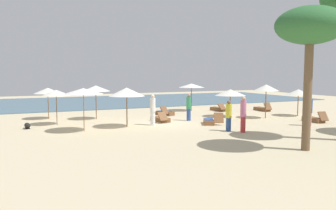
% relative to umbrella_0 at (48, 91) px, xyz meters
% --- Properties ---
extents(ground_plane, '(60.00, 60.00, 0.00)m').
position_rel_umbrella_0_xyz_m(ground_plane, '(6.59, -5.00, -1.94)').
color(ground_plane, beige).
extents(ocean_water, '(48.00, 16.00, 0.06)m').
position_rel_umbrella_0_xyz_m(ocean_water, '(6.59, 12.00, -1.91)').
color(ocean_water, '#476B7F').
rests_on(ocean_water, ground_plane).
extents(umbrella_0, '(1.86, 1.86, 2.13)m').
position_rel_umbrella_0_xyz_m(umbrella_0, '(0.00, 0.00, 0.00)').
color(umbrella_0, olive).
rests_on(umbrella_0, ground_plane).
extents(umbrella_1, '(1.85, 1.85, 1.95)m').
position_rel_umbrella_0_xyz_m(umbrella_1, '(16.82, -5.68, -0.20)').
color(umbrella_1, brown).
rests_on(umbrella_1, ground_plane).
extents(umbrella_2, '(1.71, 1.71, 2.13)m').
position_rel_umbrella_0_xyz_m(umbrella_2, '(0.23, -2.93, 0.01)').
color(umbrella_2, brown).
rests_on(umbrella_2, ground_plane).
extents(umbrella_3, '(2.17, 2.17, 1.97)m').
position_rel_umbrella_0_xyz_m(umbrella_3, '(11.97, -4.12, -0.19)').
color(umbrella_3, brown).
rests_on(umbrella_3, ground_plane).
extents(umbrella_4, '(2.07, 2.07, 2.30)m').
position_rel_umbrella_0_xyz_m(umbrella_4, '(3.86, -5.51, 0.12)').
color(umbrella_4, brown).
rests_on(umbrella_4, ground_plane).
extents(umbrella_5, '(2.13, 2.13, 2.34)m').
position_rel_umbrella_0_xyz_m(umbrella_5, '(1.30, -5.96, 0.24)').
color(umbrella_5, olive).
rests_on(umbrella_5, ground_plane).
extents(umbrella_6, '(2.10, 2.10, 2.25)m').
position_rel_umbrella_0_xyz_m(umbrella_6, '(11.24, 0.39, 0.15)').
color(umbrella_6, brown).
rests_on(umbrella_6, ground_plane).
extents(umbrella_7, '(1.77, 1.77, 2.34)m').
position_rel_umbrella_0_xyz_m(umbrella_7, '(13.82, -5.72, 0.18)').
color(umbrella_7, brown).
rests_on(umbrella_7, ground_plane).
extents(umbrella_8, '(1.93, 1.93, 2.30)m').
position_rel_umbrella_0_xyz_m(umbrella_8, '(2.95, -1.45, 0.16)').
color(umbrella_8, brown).
rests_on(umbrella_8, ground_plane).
extents(lounger_0, '(0.63, 1.67, 0.73)m').
position_rel_umbrella_0_xyz_m(lounger_0, '(16.60, -2.04, -1.77)').
color(lounger_0, brown).
rests_on(lounger_0, ground_plane).
extents(lounger_1, '(1.27, 1.72, 0.75)m').
position_rel_umbrella_0_xyz_m(lounger_1, '(8.85, -6.50, -1.76)').
color(lounger_1, brown).
rests_on(lounger_1, ground_plane).
extents(lounger_2, '(0.88, 1.77, 0.69)m').
position_rel_umbrella_0_xyz_m(lounger_2, '(6.49, -4.30, -1.77)').
color(lounger_2, brown).
rests_on(lounger_2, ground_plane).
extents(lounger_3, '(1.20, 1.76, 0.72)m').
position_rel_umbrella_0_xyz_m(lounger_3, '(8.06, -1.36, -1.76)').
color(lounger_3, brown).
rests_on(lounger_3, ground_plane).
extents(lounger_4, '(0.98, 1.80, 0.67)m').
position_rel_umbrella_0_xyz_m(lounger_4, '(13.34, -0.58, -1.77)').
color(lounger_4, brown).
rests_on(lounger_4, ground_plane).
extents(lounger_5, '(0.77, 1.72, 0.72)m').
position_rel_umbrella_0_xyz_m(lounger_5, '(15.50, -8.43, -1.77)').
color(lounger_5, brown).
rests_on(lounger_5, ground_plane).
extents(person_0, '(0.39, 0.39, 1.80)m').
position_rel_umbrella_0_xyz_m(person_0, '(13.94, -9.46, -1.03)').
color(person_0, '#D17299').
rests_on(person_0, ground_plane).
extents(person_1, '(0.33, 0.33, 1.92)m').
position_rel_umbrella_0_xyz_m(person_1, '(8.95, -9.74, -0.95)').
color(person_1, '#BF3338').
rests_on(person_1, ground_plane).
extents(person_2, '(0.42, 0.42, 1.79)m').
position_rel_umbrella_0_xyz_m(person_2, '(8.37, -4.62, -1.03)').
color(person_2, '#2D4C8C').
rests_on(person_2, ground_plane).
extents(person_3, '(0.43, 0.43, 1.86)m').
position_rel_umbrella_0_xyz_m(person_3, '(5.49, -5.46, -0.99)').
color(person_3, white).
rests_on(person_3, ground_plane).
extents(person_4, '(0.46, 0.46, 1.67)m').
position_rel_umbrella_0_xyz_m(person_4, '(8.49, -9.06, -1.10)').
color(person_4, '#2D4C8C').
rests_on(person_4, ground_plane).
extents(palm_2, '(2.76, 2.76, 5.80)m').
position_rel_umbrella_0_xyz_m(palm_2, '(8.75, -14.22, 2.99)').
color(palm_2, brown).
rests_on(palm_2, ground_plane).
extents(dog, '(0.42, 0.76, 0.35)m').
position_rel_umbrella_0_xyz_m(dog, '(-1.48, -3.74, -1.76)').
color(dog, black).
rests_on(dog, ground_plane).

